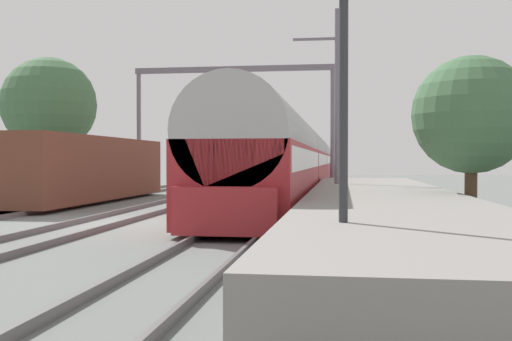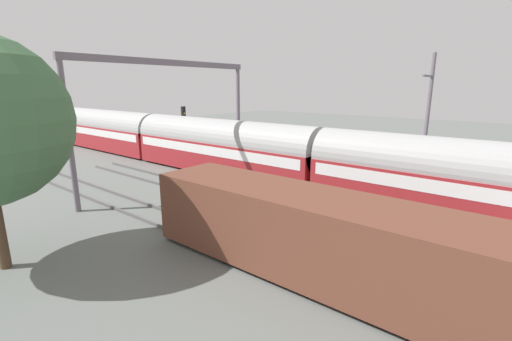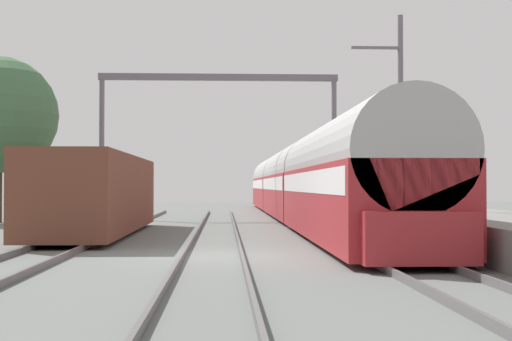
% 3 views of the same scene
% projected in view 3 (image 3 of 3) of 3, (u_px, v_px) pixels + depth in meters
% --- Properties ---
extents(ground, '(120.00, 120.00, 0.00)m').
position_uv_depth(ground, '(213.00, 257.00, 18.16)').
color(ground, slate).
extents(track_far_west, '(1.52, 60.00, 0.16)m').
position_uv_depth(track_far_west, '(39.00, 254.00, 17.97)').
color(track_far_west, '#5C585A').
rests_on(track_far_west, ground).
extents(track_west, '(1.52, 60.00, 0.16)m').
position_uv_depth(track_west, '(213.00, 253.00, 18.16)').
color(track_west, '#5C585A').
rests_on(track_west, ground).
extents(track_east, '(1.52, 60.00, 0.16)m').
position_uv_depth(track_east, '(382.00, 253.00, 18.35)').
color(track_east, '#5C585A').
rests_on(track_east, ground).
extents(platform, '(4.40, 28.00, 0.90)m').
position_uv_depth(platform, '(500.00, 233.00, 20.52)').
color(platform, gray).
rests_on(platform, ground).
extents(passenger_train, '(2.93, 49.20, 3.82)m').
position_uv_depth(passenger_train, '(298.00, 182.00, 39.27)').
color(passenger_train, maroon).
rests_on(passenger_train, ground).
extents(freight_car, '(2.80, 13.00, 2.70)m').
position_uv_depth(freight_car, '(97.00, 194.00, 26.20)').
color(freight_car, brown).
rests_on(freight_car, ground).
extents(person_crossing, '(0.34, 0.45, 1.73)m').
position_uv_depth(person_crossing, '(322.00, 200.00, 38.45)').
color(person_crossing, '#353535').
rests_on(person_crossing, ground).
extents(railway_signal_far, '(0.36, 0.30, 4.57)m').
position_uv_depth(railway_signal_far, '(318.00, 167.00, 45.76)').
color(railway_signal_far, '#2D2D33').
rests_on(railway_signal_far, ground).
extents(catenary_gantry, '(13.00, 0.28, 7.86)m').
position_uv_depth(catenary_gantry, '(219.00, 114.00, 39.24)').
color(catenary_gantry, slate).
rests_on(catenary_gantry, ground).
extents(catenary_pole_east_mid, '(1.90, 0.20, 8.00)m').
position_uv_depth(catenary_pole_east_mid, '(399.00, 121.00, 26.25)').
color(catenary_pole_east_mid, slate).
rests_on(catenary_pole_east_mid, ground).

